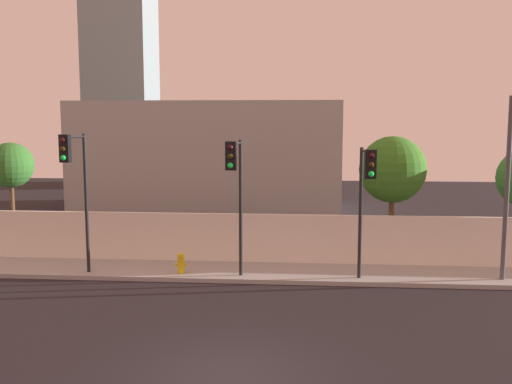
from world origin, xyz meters
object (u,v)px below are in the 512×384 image
Objects in this scene: street_lamp_curbside at (512,172)px; roadside_tree_midleft at (393,170)px; traffic_light_center at (366,185)px; fire_hydrant at (181,262)px; traffic_light_right at (75,174)px; traffic_light_left at (236,179)px; roadside_tree_leftmost at (11,166)px.

street_lamp_curbside reaches higher than roadside_tree_midleft.
fire_hydrant is at bearing 172.37° from traffic_light_center.
street_lamp_curbside is at bearing 2.27° from traffic_light_right.
fire_hydrant is at bearing 157.57° from traffic_light_left.
traffic_light_right is at bearing -159.95° from roadside_tree_midleft.
street_lamp_curbside is 8.40× the size of fire_hydrant.
roadside_tree_midleft reaches higher than fire_hydrant.
fire_hydrant is 8.81m from roadside_tree_midleft.
roadside_tree_midleft reaches higher than traffic_light_left.
traffic_light_right is at bearing 179.29° from traffic_light_center.
roadside_tree_leftmost is at bearing 169.50° from street_lamp_curbside.
traffic_light_center is 6.09× the size of fire_hydrant.
roadside_tree_midleft is (-3.26, 3.44, -0.26)m from street_lamp_curbside.
traffic_light_center is 0.72× the size of street_lamp_curbside.
street_lamp_curbside is (14.24, 0.56, 0.11)m from traffic_light_right.
traffic_light_center is 4.37m from roadside_tree_midleft.
street_lamp_curbside is at bearing -10.50° from roadside_tree_leftmost.
traffic_light_left is 6.41× the size of fire_hydrant.
traffic_light_right reaches higher than roadside_tree_leftmost.
traffic_light_center is 0.91× the size of roadside_tree_midleft.
roadside_tree_leftmost is (-13.86, 4.12, 0.20)m from traffic_light_center.
traffic_light_center reaches higher than roadside_tree_leftmost.
street_lamp_curbside is 1.26× the size of roadside_tree_midleft.
traffic_light_right is 1.07× the size of roadside_tree_leftmost.
roadside_tree_midleft is (1.44, 4.12, 0.14)m from traffic_light_center.
fire_hydrant is 0.16× the size of roadside_tree_leftmost.
traffic_light_right is 5.89m from roadside_tree_leftmost.
traffic_light_right is at bearing -177.73° from street_lamp_curbside.
traffic_light_center is 0.97× the size of roadside_tree_leftmost.
traffic_light_right is at bearing -42.83° from roadside_tree_leftmost.
traffic_light_center is at bearing 0.06° from traffic_light_left.
roadside_tree_leftmost is at bearing 156.94° from traffic_light_left.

